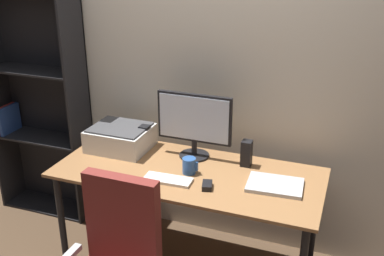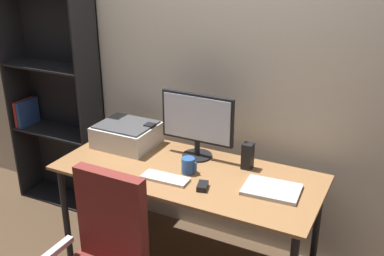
{
  "view_description": "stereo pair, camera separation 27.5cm",
  "coord_description": "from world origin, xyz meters",
  "px_view_note": "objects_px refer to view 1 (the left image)",
  "views": [
    {
      "loc": [
        0.91,
        -2.34,
        2.07
      ],
      "look_at": [
        0.01,
        0.04,
        1.02
      ],
      "focal_mm": 42.48,
      "sensor_mm": 36.0,
      "label": 1
    },
    {
      "loc": [
        1.16,
        -2.23,
        2.07
      ],
      "look_at": [
        0.01,
        0.04,
        1.02
      ],
      "focal_mm": 42.48,
      "sensor_mm": 36.0,
      "label": 2
    }
  ],
  "objects_px": {
    "keyboard": "(168,180)",
    "mouse": "(207,185)",
    "coffee_mug": "(189,166)",
    "laptop": "(275,185)",
    "desk": "(188,183)",
    "speaker_left": "(145,137)",
    "monitor": "(194,122)",
    "speaker_right": "(247,153)",
    "bookshelf": "(40,104)",
    "printer": "(121,137)"
  },
  "relations": [
    {
      "from": "keyboard",
      "to": "mouse",
      "type": "distance_m",
      "value": 0.25
    },
    {
      "from": "coffee_mug",
      "to": "laptop",
      "type": "relative_size",
      "value": 0.31
    },
    {
      "from": "desk",
      "to": "speaker_left",
      "type": "relative_size",
      "value": 9.78
    },
    {
      "from": "coffee_mug",
      "to": "laptop",
      "type": "xyz_separation_m",
      "value": [
        0.53,
        0.02,
        -0.04
      ]
    },
    {
      "from": "monitor",
      "to": "speaker_right",
      "type": "height_order",
      "value": "monitor"
    },
    {
      "from": "keyboard",
      "to": "laptop",
      "type": "relative_size",
      "value": 0.91
    },
    {
      "from": "bookshelf",
      "to": "mouse",
      "type": "bearing_deg",
      "value": -18.26
    },
    {
      "from": "mouse",
      "to": "speaker_right",
      "type": "bearing_deg",
      "value": 53.52
    },
    {
      "from": "speaker_right",
      "to": "coffee_mug",
      "type": "bearing_deg",
      "value": -143.4
    },
    {
      "from": "coffee_mug",
      "to": "bookshelf",
      "type": "bearing_deg",
      "value": 164.77
    },
    {
      "from": "coffee_mug",
      "to": "desk",
      "type": "bearing_deg",
      "value": 131.29
    },
    {
      "from": "laptop",
      "to": "speaker_right",
      "type": "bearing_deg",
      "value": 133.9
    },
    {
      "from": "monitor",
      "to": "keyboard",
      "type": "height_order",
      "value": "monitor"
    },
    {
      "from": "printer",
      "to": "speaker_right",
      "type": "bearing_deg",
      "value": 3.27
    },
    {
      "from": "mouse",
      "to": "speaker_left",
      "type": "height_order",
      "value": "speaker_left"
    },
    {
      "from": "mouse",
      "to": "speaker_left",
      "type": "distance_m",
      "value": 0.68
    },
    {
      "from": "desk",
      "to": "laptop",
      "type": "relative_size",
      "value": 5.19
    },
    {
      "from": "monitor",
      "to": "mouse",
      "type": "distance_m",
      "value": 0.48
    },
    {
      "from": "printer",
      "to": "desk",
      "type": "bearing_deg",
      "value": -15.63
    },
    {
      "from": "speaker_right",
      "to": "mouse",
      "type": "bearing_deg",
      "value": -111.3
    },
    {
      "from": "laptop",
      "to": "printer",
      "type": "relative_size",
      "value": 0.8
    },
    {
      "from": "keyboard",
      "to": "bookshelf",
      "type": "height_order",
      "value": "bookshelf"
    },
    {
      "from": "mouse",
      "to": "printer",
      "type": "xyz_separation_m",
      "value": [
        -0.73,
        0.31,
        0.06
      ]
    },
    {
      "from": "bookshelf",
      "to": "monitor",
      "type": "bearing_deg",
      "value": -6.25
    },
    {
      "from": "laptop",
      "to": "printer",
      "type": "height_order",
      "value": "printer"
    },
    {
      "from": "desk",
      "to": "mouse",
      "type": "bearing_deg",
      "value": -40.47
    },
    {
      "from": "monitor",
      "to": "bookshelf",
      "type": "distance_m",
      "value": 1.35
    },
    {
      "from": "printer",
      "to": "bookshelf",
      "type": "distance_m",
      "value": 0.85
    },
    {
      "from": "desk",
      "to": "keyboard",
      "type": "bearing_deg",
      "value": -112.9
    },
    {
      "from": "monitor",
      "to": "laptop",
      "type": "height_order",
      "value": "monitor"
    },
    {
      "from": "speaker_left",
      "to": "printer",
      "type": "distance_m",
      "value": 0.17
    },
    {
      "from": "desk",
      "to": "printer",
      "type": "relative_size",
      "value": 4.16
    },
    {
      "from": "coffee_mug",
      "to": "monitor",
      "type": "bearing_deg",
      "value": 103.16
    },
    {
      "from": "mouse",
      "to": "speaker_left",
      "type": "bearing_deg",
      "value": 132.82
    },
    {
      "from": "desk",
      "to": "mouse",
      "type": "height_order",
      "value": "mouse"
    },
    {
      "from": "bookshelf",
      "to": "speaker_left",
      "type": "bearing_deg",
      "value": -8.95
    },
    {
      "from": "keyboard",
      "to": "speaker_left",
      "type": "height_order",
      "value": "speaker_left"
    },
    {
      "from": "speaker_right",
      "to": "bookshelf",
      "type": "bearing_deg",
      "value": 174.79
    },
    {
      "from": "keyboard",
      "to": "coffee_mug",
      "type": "height_order",
      "value": "coffee_mug"
    },
    {
      "from": "coffee_mug",
      "to": "bookshelf",
      "type": "xyz_separation_m",
      "value": [
        -1.39,
        0.38,
        0.1
      ]
    },
    {
      "from": "bookshelf",
      "to": "printer",
      "type": "bearing_deg",
      "value": -14.01
    },
    {
      "from": "monitor",
      "to": "bookshelf",
      "type": "relative_size",
      "value": 0.28
    },
    {
      "from": "keyboard",
      "to": "coffee_mug",
      "type": "bearing_deg",
      "value": 56.71
    },
    {
      "from": "desk",
      "to": "laptop",
      "type": "height_order",
      "value": "laptop"
    },
    {
      "from": "desk",
      "to": "coffee_mug",
      "type": "distance_m",
      "value": 0.13
    },
    {
      "from": "keyboard",
      "to": "monitor",
      "type": "bearing_deg",
      "value": 83.2
    },
    {
      "from": "speaker_left",
      "to": "speaker_right",
      "type": "relative_size",
      "value": 1.0
    },
    {
      "from": "bookshelf",
      "to": "coffee_mug",
      "type": "bearing_deg",
      "value": -15.23
    },
    {
      "from": "coffee_mug",
      "to": "speaker_right",
      "type": "xyz_separation_m",
      "value": [
        0.3,
        0.22,
        0.03
      ]
    },
    {
      "from": "coffee_mug",
      "to": "speaker_right",
      "type": "bearing_deg",
      "value": 36.6
    }
  ]
}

